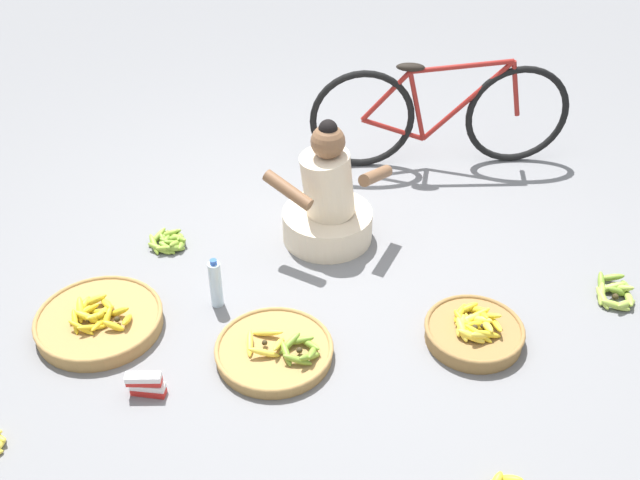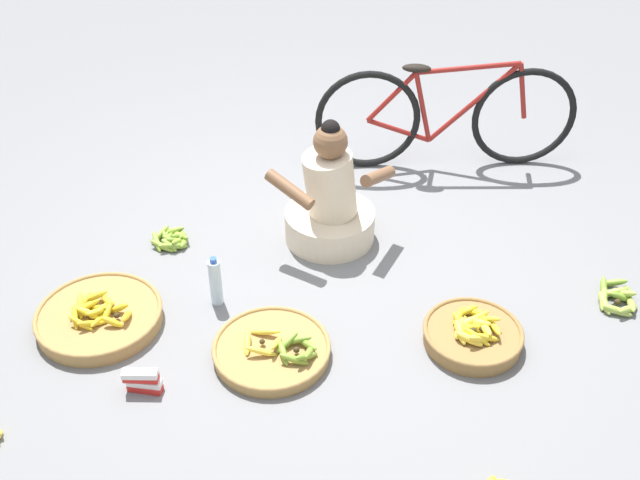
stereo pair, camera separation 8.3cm
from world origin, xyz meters
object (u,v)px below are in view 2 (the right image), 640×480
Objects in this scene: vendor_woman_front at (331,203)px; banana_basket_mid_right at (99,316)px; bicycle_leaning at (446,117)px; banana_basket_front_right at (473,334)px; packet_carton_stack at (143,381)px; water_bottle at (216,282)px; loose_bananas_back_center at (617,298)px; loose_bananas_near_vendor at (172,239)px; banana_basket_back_right at (272,349)px.

vendor_woman_front is 1.40m from banana_basket_mid_right.
banana_basket_mid_right is at bearing -134.44° from bicycle_leaning.
banana_basket_front_right is 0.77× the size of banana_basket_mid_right.
packet_carton_stack is (-1.39, -2.18, -0.30)m from bicycle_leaning.
water_bottle is at bearing -127.50° from bicycle_leaning.
banana_basket_front_right is 1.68× the size of water_bottle.
vendor_woman_front is at bearing 134.81° from banana_basket_front_right.
bicycle_leaning is 5.78× the size of water_bottle.
vendor_woman_front reaches higher than water_bottle.
loose_bananas_back_center is at bearing 26.60° from banana_basket_front_right.
water_bottle is at bearing -51.84° from loose_bananas_near_vendor.
banana_basket_mid_right is 2.18× the size of water_bottle.
banana_basket_back_right is at bearing -100.35° from vendor_woman_front.
banana_basket_front_right reaches higher than banana_basket_back_right.
vendor_woman_front is 4.32× the size of packet_carton_stack.
loose_bananas_near_vendor is 1.13m from packet_carton_stack.
loose_bananas_near_vendor is 1.40× the size of packet_carton_stack.
banana_basket_front_right is 1.80m from loose_bananas_near_vendor.
banana_basket_mid_right is at bearing -141.54° from vendor_woman_front.
banana_basket_back_right is 0.51m from water_bottle.
bicycle_leaning is at bearing 34.43° from loose_bananas_near_vendor.
loose_bananas_near_vendor is (-0.91, -0.16, -0.21)m from vendor_woman_front.
water_bottle is at bearing 22.40° from banana_basket_mid_right.
water_bottle reaches higher than loose_bananas_near_vendor.
loose_bananas_back_center is 2.10m from water_bottle.
vendor_woman_front is 2.62× the size of water_bottle.
loose_bananas_back_center is 1.02× the size of water_bottle.
water_bottle is at bearing -173.63° from loose_bananas_back_center.
water_bottle reaches higher than banana_basket_front_right.
banana_basket_front_right is 0.98m from banana_basket_back_right.
bicycle_leaning is at bearing 45.56° from banana_basket_mid_right.
vendor_woman_front is at bearing 38.46° from banana_basket_mid_right.
loose_bananas_near_vendor is 0.62m from water_bottle.
packet_carton_stack is at bearing -159.19° from loose_bananas_back_center.
water_bottle is 1.65× the size of packet_carton_stack.
bicycle_leaning reaches higher than water_bottle.
vendor_woman_front is 1.20× the size of banana_basket_mid_right.
banana_basket_mid_right is 0.91m from banana_basket_back_right.
vendor_woman_front reaches higher than loose_bananas_near_vendor.
vendor_woman_front is 1.12m from banana_basket_front_right.
banana_basket_mid_right is 0.54m from packet_carton_stack.
water_bottle reaches higher than packet_carton_stack.
bicycle_leaning is at bearing 94.16° from banana_basket_front_right.
banana_basket_front_right is at bearing 11.66° from banana_basket_back_right.
loose_bananas_near_vendor is at bearing 128.16° from water_bottle.
water_bottle is (-0.35, 0.35, 0.10)m from banana_basket_back_right.
vendor_woman_front reaches higher than banana_basket_mid_right.
banana_basket_front_right is at bearing -85.84° from bicycle_leaning.
vendor_woman_front is 1.48m from packet_carton_stack.
banana_basket_mid_right is at bearing 130.98° from packet_carton_stack.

